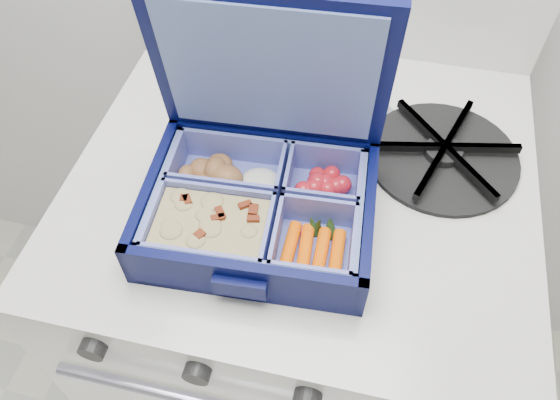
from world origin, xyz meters
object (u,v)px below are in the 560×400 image
(bento_box, at_px, (259,209))
(burner_grate, at_px, (444,150))
(stove, at_px, (299,309))
(fork, at_px, (330,133))

(bento_box, xyz_separation_m, burner_grate, (0.19, 0.14, -0.02))
(bento_box, relative_size, burner_grate, 1.30)
(stove, relative_size, fork, 4.89)
(bento_box, bearing_deg, burner_grate, 33.67)
(bento_box, bearing_deg, fork, 67.84)
(bento_box, distance_m, burner_grate, 0.24)
(stove, height_order, bento_box, bento_box)
(burner_grate, distance_m, fork, 0.14)
(stove, distance_m, bento_box, 0.44)
(stove, distance_m, burner_grate, 0.44)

